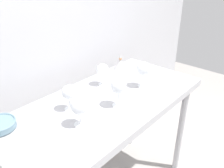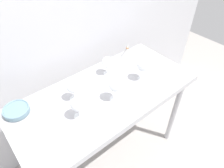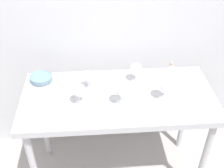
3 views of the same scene
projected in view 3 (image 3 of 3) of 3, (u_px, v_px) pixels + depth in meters
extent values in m
cube|color=#BBBBC0|center=(113.00, 15.00, 2.19)|extent=(3.80, 0.04, 2.60)
cube|color=#B2B2B7|center=(118.00, 97.00, 2.06)|extent=(1.40, 0.64, 0.04)
cube|color=#B2B2B7|center=(123.00, 130.00, 1.80)|extent=(1.40, 0.01, 0.05)
cylinder|color=#B2B2B7|center=(204.00, 160.00, 2.16)|extent=(0.05, 0.05, 0.86)
cylinder|color=#B2B2B7|center=(43.00, 121.00, 2.50)|extent=(0.05, 0.05, 0.86)
cylinder|color=#B2B2B7|center=(185.00, 113.00, 2.57)|extent=(0.05, 0.05, 0.86)
cylinder|color=white|center=(135.00, 81.00, 2.18)|extent=(0.06, 0.06, 0.00)
cylinder|color=white|center=(136.00, 77.00, 2.16)|extent=(0.01, 0.01, 0.07)
sphere|color=white|center=(136.00, 69.00, 2.11)|extent=(0.09, 0.09, 0.09)
cylinder|color=maroon|center=(136.00, 70.00, 2.12)|extent=(0.06, 0.06, 0.02)
cylinder|color=white|center=(89.00, 89.00, 2.10)|extent=(0.07, 0.07, 0.00)
cylinder|color=white|center=(88.00, 84.00, 2.08)|extent=(0.01, 0.01, 0.08)
sphere|color=white|center=(88.00, 76.00, 2.03)|extent=(0.08, 0.08, 0.08)
cylinder|color=maroon|center=(88.00, 78.00, 2.04)|extent=(0.06, 0.06, 0.03)
cylinder|color=white|center=(163.00, 98.00, 2.01)|extent=(0.07, 0.07, 0.00)
cylinder|color=white|center=(164.00, 93.00, 1.98)|extent=(0.01, 0.01, 0.09)
sphere|color=white|center=(165.00, 84.00, 1.93)|extent=(0.10, 0.10, 0.10)
cylinder|color=maroon|center=(165.00, 86.00, 1.94)|extent=(0.07, 0.07, 0.03)
cylinder|color=white|center=(80.00, 103.00, 1.97)|extent=(0.07, 0.07, 0.00)
cylinder|color=white|center=(80.00, 99.00, 1.94)|extent=(0.01, 0.01, 0.08)
sphere|color=white|center=(79.00, 90.00, 1.90)|extent=(0.09, 0.09, 0.09)
cylinder|color=maroon|center=(79.00, 92.00, 1.91)|extent=(0.06, 0.06, 0.02)
cylinder|color=white|center=(121.00, 104.00, 1.96)|extent=(0.07, 0.07, 0.00)
cylinder|color=white|center=(121.00, 99.00, 1.94)|extent=(0.01, 0.01, 0.09)
sphere|color=white|center=(121.00, 89.00, 1.88)|extent=(0.09, 0.09, 0.09)
cylinder|color=maroon|center=(121.00, 91.00, 1.89)|extent=(0.07, 0.07, 0.02)
cube|color=white|center=(112.00, 83.00, 2.16)|extent=(0.27, 0.29, 0.00)
cylinder|color=#4C4C4C|center=(42.00, 80.00, 2.18)|extent=(0.15, 0.15, 0.01)
cylinder|color=slate|center=(41.00, 78.00, 2.17)|extent=(0.17, 0.17, 0.03)
torus|color=slate|center=(41.00, 76.00, 2.16)|extent=(0.17, 0.17, 0.01)
cone|color=silver|center=(171.00, 69.00, 2.24)|extent=(0.12, 0.12, 0.09)
cylinder|color=#C17F4C|center=(172.00, 64.00, 2.21)|extent=(0.02, 0.02, 0.01)
cone|color=silver|center=(172.00, 61.00, 2.19)|extent=(0.02, 0.02, 0.04)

